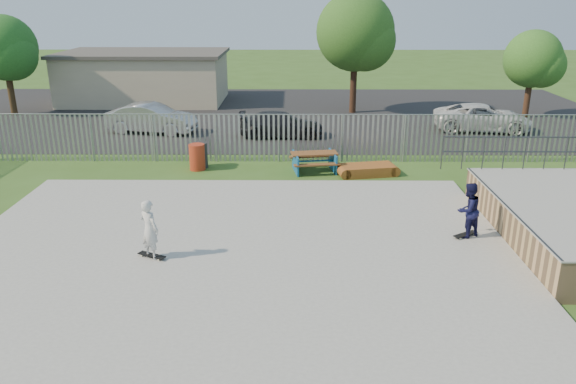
{
  "coord_description": "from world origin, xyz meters",
  "views": [
    {
      "loc": [
        1.57,
        -13.65,
        6.61
      ],
      "look_at": [
        1.44,
        2.0,
        1.1
      ],
      "focal_mm": 35.0,
      "sensor_mm": 36.0,
      "label": 1
    }
  ],
  "objects_px": {
    "funbox": "(367,170)",
    "skater_white": "(150,229)",
    "trash_bin_red": "(197,157)",
    "tree_right": "(533,59)",
    "car_silver": "(152,118)",
    "skater_navy": "(468,210)",
    "car_white": "(483,118)",
    "picnic_table": "(314,162)",
    "tree_left": "(4,48)",
    "trash_bin_grey": "(200,155)",
    "car_dark": "(282,125)",
    "tree_mid": "(355,32)"
  },
  "relations": [
    {
      "from": "picnic_table",
      "to": "skater_white",
      "type": "xyz_separation_m",
      "value": [
        -4.51,
        -8.11,
        0.56
      ]
    },
    {
      "from": "tree_mid",
      "to": "skater_navy",
      "type": "height_order",
      "value": "tree_mid"
    },
    {
      "from": "car_white",
      "to": "skater_navy",
      "type": "height_order",
      "value": "skater_navy"
    },
    {
      "from": "trash_bin_red",
      "to": "picnic_table",
      "type": "bearing_deg",
      "value": -1.98
    },
    {
      "from": "tree_mid",
      "to": "tree_right",
      "type": "relative_size",
      "value": 1.41
    },
    {
      "from": "funbox",
      "to": "trash_bin_red",
      "type": "xyz_separation_m",
      "value": [
        -6.7,
        0.65,
        0.32
      ]
    },
    {
      "from": "funbox",
      "to": "trash_bin_red",
      "type": "height_order",
      "value": "trash_bin_red"
    },
    {
      "from": "trash_bin_grey",
      "to": "tree_left",
      "type": "height_order",
      "value": "tree_left"
    },
    {
      "from": "tree_left",
      "to": "tree_right",
      "type": "distance_m",
      "value": 29.5
    },
    {
      "from": "car_silver",
      "to": "car_dark",
      "type": "height_order",
      "value": "car_silver"
    },
    {
      "from": "funbox",
      "to": "skater_white",
      "type": "relative_size",
      "value": 1.33
    },
    {
      "from": "funbox",
      "to": "tree_left",
      "type": "bearing_deg",
      "value": 138.25
    },
    {
      "from": "funbox",
      "to": "tree_right",
      "type": "height_order",
      "value": "tree_right"
    },
    {
      "from": "tree_right",
      "to": "trash_bin_red",
      "type": "bearing_deg",
      "value": -149.02
    },
    {
      "from": "trash_bin_grey",
      "to": "skater_navy",
      "type": "xyz_separation_m",
      "value": [
        8.64,
        -7.16,
        0.43
      ]
    },
    {
      "from": "trash_bin_grey",
      "to": "tree_mid",
      "type": "xyz_separation_m",
      "value": [
        7.28,
        11.27,
        4.11
      ]
    },
    {
      "from": "funbox",
      "to": "car_silver",
      "type": "bearing_deg",
      "value": 134.31
    },
    {
      "from": "skater_navy",
      "to": "tree_right",
      "type": "bearing_deg",
      "value": -148.02
    },
    {
      "from": "funbox",
      "to": "trash_bin_red",
      "type": "distance_m",
      "value": 6.74
    },
    {
      "from": "trash_bin_grey",
      "to": "skater_white",
      "type": "relative_size",
      "value": 0.64
    },
    {
      "from": "trash_bin_red",
      "to": "car_silver",
      "type": "distance_m",
      "value": 7.11
    },
    {
      "from": "funbox",
      "to": "skater_navy",
      "type": "height_order",
      "value": "skater_navy"
    },
    {
      "from": "picnic_table",
      "to": "tree_mid",
      "type": "distance_m",
      "value": 12.78
    },
    {
      "from": "trash_bin_grey",
      "to": "car_white",
      "type": "bearing_deg",
      "value": 25.99
    },
    {
      "from": "skater_white",
      "to": "trash_bin_red",
      "type": "bearing_deg",
      "value": -52.86
    },
    {
      "from": "picnic_table",
      "to": "trash_bin_red",
      "type": "distance_m",
      "value": 4.66
    },
    {
      "from": "tree_left",
      "to": "skater_white",
      "type": "height_order",
      "value": "tree_left"
    },
    {
      "from": "car_white",
      "to": "tree_right",
      "type": "distance_m",
      "value": 5.5
    },
    {
      "from": "car_silver",
      "to": "skater_navy",
      "type": "relative_size",
      "value": 2.8
    },
    {
      "from": "car_silver",
      "to": "tree_left",
      "type": "xyz_separation_m",
      "value": [
        -9.17,
        4.51,
        3.04
      ]
    },
    {
      "from": "funbox",
      "to": "car_dark",
      "type": "relative_size",
      "value": 0.51
    },
    {
      "from": "trash_bin_red",
      "to": "car_dark",
      "type": "relative_size",
      "value": 0.25
    },
    {
      "from": "trash_bin_red",
      "to": "car_silver",
      "type": "height_order",
      "value": "car_silver"
    },
    {
      "from": "car_dark",
      "to": "picnic_table",
      "type": "bearing_deg",
      "value": -166.63
    },
    {
      "from": "picnic_table",
      "to": "tree_left",
      "type": "relative_size",
      "value": 0.36
    },
    {
      "from": "trash_bin_red",
      "to": "car_silver",
      "type": "bearing_deg",
      "value": 117.55
    },
    {
      "from": "tree_left",
      "to": "tree_right",
      "type": "relative_size",
      "value": 1.16
    },
    {
      "from": "car_dark",
      "to": "tree_mid",
      "type": "height_order",
      "value": "tree_mid"
    },
    {
      "from": "funbox",
      "to": "skater_white",
      "type": "height_order",
      "value": "skater_white"
    },
    {
      "from": "funbox",
      "to": "car_silver",
      "type": "height_order",
      "value": "car_silver"
    },
    {
      "from": "car_dark",
      "to": "trash_bin_red",
      "type": "bearing_deg",
      "value": 148.76
    },
    {
      "from": "tree_mid",
      "to": "trash_bin_grey",
      "type": "bearing_deg",
      "value": -122.88
    },
    {
      "from": "funbox",
      "to": "skater_navy",
      "type": "xyz_separation_m",
      "value": [
        2.0,
        -6.2,
        0.75
      ]
    },
    {
      "from": "car_white",
      "to": "picnic_table",
      "type": "bearing_deg",
      "value": 134.99
    },
    {
      "from": "trash_bin_red",
      "to": "car_white",
      "type": "distance_m",
      "value": 15.16
    },
    {
      "from": "trash_bin_red",
      "to": "trash_bin_grey",
      "type": "relative_size",
      "value": 1.02
    },
    {
      "from": "trash_bin_red",
      "to": "car_silver",
      "type": "xyz_separation_m",
      "value": [
        -3.29,
        6.3,
        0.23
      ]
    },
    {
      "from": "car_dark",
      "to": "tree_left",
      "type": "height_order",
      "value": "tree_left"
    },
    {
      "from": "tree_right",
      "to": "picnic_table",
      "type": "bearing_deg",
      "value": -140.01
    },
    {
      "from": "car_silver",
      "to": "skater_navy",
      "type": "height_order",
      "value": "skater_navy"
    }
  ]
}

